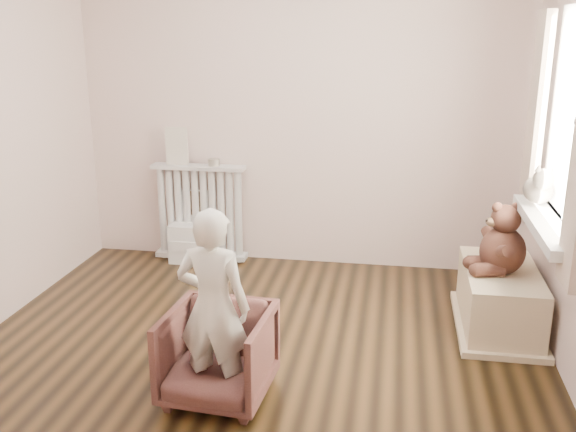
% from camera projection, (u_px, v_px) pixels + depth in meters
% --- Properties ---
extents(floor, '(3.60, 3.60, 0.01)m').
position_uv_depth(floor, '(251.00, 364.00, 3.84)').
color(floor, black).
rests_on(floor, ground).
extents(back_wall, '(3.60, 0.02, 2.60)m').
position_uv_depth(back_wall, '(298.00, 109.00, 5.17)').
color(back_wall, silver).
rests_on(back_wall, ground).
extents(front_wall, '(3.60, 0.02, 2.60)m').
position_uv_depth(front_wall, '(97.00, 269.00, 1.77)').
color(front_wall, silver).
rests_on(front_wall, ground).
extents(window_sill, '(0.22, 1.10, 0.06)m').
position_uv_depth(window_sill, '(549.00, 225.00, 3.61)').
color(window_sill, silver).
rests_on(window_sill, right_wall).
extents(curtain_right, '(0.06, 0.26, 1.30)m').
position_uv_depth(curtain_right, '(536.00, 118.00, 4.00)').
color(curtain_right, beige).
rests_on(curtain_right, right_wall).
extents(radiator, '(0.79, 0.15, 0.83)m').
position_uv_depth(radiator, '(200.00, 216.00, 5.45)').
color(radiator, silver).
rests_on(radiator, floor).
extents(paper_doll, '(0.19, 0.02, 0.31)m').
position_uv_depth(paper_doll, '(177.00, 146.00, 5.31)').
color(paper_doll, beige).
rests_on(paper_doll, radiator).
extents(tin_a, '(0.10, 0.10, 0.06)m').
position_uv_depth(tin_a, '(214.00, 162.00, 5.29)').
color(tin_a, '#A59E8C').
rests_on(tin_a, radiator).
extents(toy_vanity, '(0.39, 0.28, 0.61)m').
position_uv_depth(toy_vanity, '(194.00, 230.00, 5.46)').
color(toy_vanity, silver).
rests_on(toy_vanity, floor).
extents(armchair, '(0.58, 0.60, 0.51)m').
position_uv_depth(armchair, '(218.00, 355.00, 3.43)').
color(armchair, '#512C27').
rests_on(armchair, floor).
extents(child, '(0.41, 0.29, 1.07)m').
position_uv_depth(child, '(213.00, 307.00, 3.30)').
color(child, silver).
rests_on(child, armchair).
extents(toy_bench, '(0.47, 0.88, 0.41)m').
position_uv_depth(toy_bench, '(499.00, 300.00, 4.25)').
color(toy_bench, beige).
rests_on(toy_bench, floor).
extents(teddy_bear, '(0.42, 0.36, 0.46)m').
position_uv_depth(teddy_bear, '(504.00, 235.00, 4.07)').
color(teddy_bear, '#361C15').
rests_on(teddy_bear, toy_bench).
extents(plush_cat, '(0.28, 0.34, 0.25)m').
position_uv_depth(plush_cat, '(539.00, 188.00, 3.88)').
color(plush_cat, slate).
rests_on(plush_cat, window_sill).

